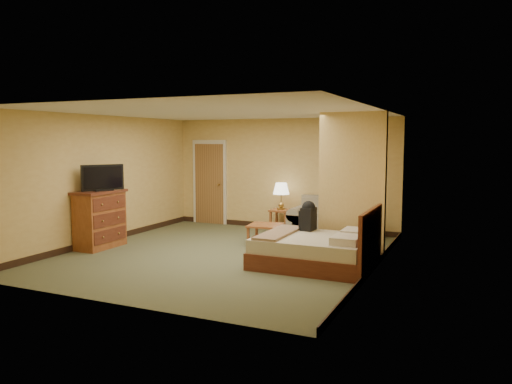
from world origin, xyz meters
The scene contains 17 objects.
floor centered at (0.00, 0.00, 0.00)m, with size 6.00×6.00×0.00m, color #4E5134.
ceiling centered at (0.00, 0.00, 2.60)m, with size 6.00×6.00×0.00m, color white.
back_wall centered at (0.00, 3.00, 1.30)m, with size 5.50×0.02×2.60m, color tan.
left_wall centered at (-2.75, 0.00, 1.30)m, with size 0.02×6.00×2.60m, color tan.
right_wall centered at (2.75, 0.00, 1.30)m, with size 0.02×6.00×2.60m, color tan.
partition centered at (2.15, 0.93, 1.30)m, with size 1.20×0.15×2.60m, color tan.
door centered at (-1.95, 2.96, 1.03)m, with size 0.94×0.16×2.10m.
baseboard centered at (0.00, 2.99, 0.06)m, with size 5.50×0.02×0.12m, color black.
loveseat centered at (1.26, 2.57, 0.28)m, with size 1.69×0.79×0.86m.
side_table centered at (0.11, 2.65, 0.33)m, with size 0.46×0.46×0.51m.
table_lamp centered at (0.11, 2.65, 0.98)m, with size 0.37×0.37×0.62m.
coffee_table centered at (0.35, 1.16, 0.30)m, with size 0.71×0.71×0.41m.
wall_picture centered at (1.26, 2.97, 1.60)m, with size 0.71×0.04×0.55m.
dresser centered at (-2.48, -0.44, 0.57)m, with size 0.55×1.06×1.13m.
tv centered at (-2.37, -0.44, 1.36)m, with size 0.44×0.76×0.51m.
bed centered at (1.82, -0.10, 0.28)m, with size 1.92×1.57×1.02m.
backpack centered at (1.50, 0.43, 0.78)m, with size 0.24×0.32×0.53m.
Camera 1 is at (4.25, -7.94, 2.11)m, focal length 35.00 mm.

